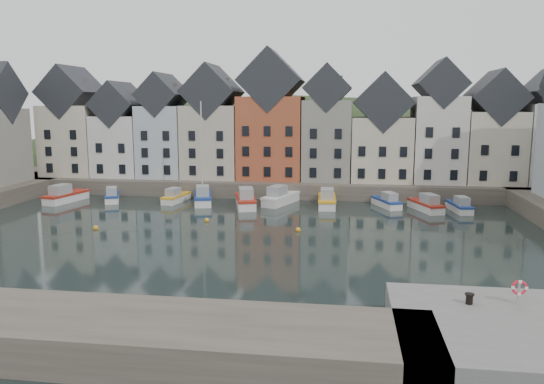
% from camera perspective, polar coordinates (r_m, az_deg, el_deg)
% --- Properties ---
extents(ground, '(260.00, 260.00, 0.00)m').
position_cam_1_polar(ground, '(48.11, -4.88, -5.40)').
color(ground, black).
rests_on(ground, ground).
extents(far_quay, '(90.00, 16.00, 2.00)m').
position_cam_1_polar(far_quay, '(76.87, 0.11, 0.98)').
color(far_quay, '#4A4038').
rests_on(far_quay, ground).
extents(hillside, '(153.60, 70.40, 64.00)m').
position_cam_1_polar(hillside, '(106.24, 2.08, -7.13)').
color(hillside, black).
rests_on(hillside, ground).
extents(far_terrace, '(72.37, 8.16, 17.78)m').
position_cam_1_polar(far_terrace, '(73.75, 2.38, 6.77)').
color(far_terrace, beige).
rests_on(far_terrace, far_quay).
extents(mooring_buoys, '(20.50, 5.50, 0.50)m').
position_cam_1_polar(mooring_buoys, '(54.07, -7.76, -3.63)').
color(mooring_buoys, gold).
rests_on(mooring_buoys, ground).
extents(boat_a, '(3.27, 6.93, 2.56)m').
position_cam_1_polar(boat_a, '(72.15, -21.37, -0.42)').
color(boat_a, silver).
rests_on(boat_a, ground).
extents(boat_b, '(3.70, 5.69, 2.10)m').
position_cam_1_polar(boat_b, '(70.89, -16.83, -0.45)').
color(boat_b, silver).
rests_on(boat_b, ground).
extents(boat_c, '(2.47, 5.62, 2.09)m').
position_cam_1_polar(boat_c, '(68.29, -10.33, -0.56)').
color(boat_c, silver).
rests_on(boat_c, ground).
extents(boat_d, '(3.84, 7.05, 12.88)m').
position_cam_1_polar(boat_d, '(66.74, -7.46, -0.53)').
color(boat_d, silver).
rests_on(boat_d, ground).
extents(boat_e, '(3.87, 7.34, 2.70)m').
position_cam_1_polar(boat_e, '(64.11, -2.85, -0.90)').
color(boat_e, silver).
rests_on(boat_e, ground).
extents(boat_f, '(4.33, 7.19, 2.64)m').
position_cam_1_polar(boat_f, '(65.83, 0.88, -0.64)').
color(boat_f, silver).
rests_on(boat_f, ground).
extents(boat_g, '(2.38, 6.79, 2.57)m').
position_cam_1_polar(boat_g, '(64.52, 5.93, -0.91)').
color(boat_g, silver).
rests_on(boat_g, ground).
extents(boat_h, '(3.59, 5.64, 2.08)m').
position_cam_1_polar(boat_h, '(65.50, 12.26, -1.05)').
color(boat_h, silver).
rests_on(boat_h, ground).
extents(boat_i, '(3.79, 6.25, 2.29)m').
position_cam_1_polar(boat_i, '(64.21, 16.26, -1.36)').
color(boat_i, silver).
rests_on(boat_i, ground).
extents(boat_j, '(2.39, 5.52, 2.05)m').
position_cam_1_polar(boat_j, '(64.99, 19.53, -1.47)').
color(boat_j, silver).
rests_on(boat_j, ground).
extents(mooring_bollard, '(0.48, 0.48, 0.56)m').
position_cam_1_polar(mooring_bollard, '(29.91, 20.47, -10.65)').
color(mooring_bollard, black).
rests_on(mooring_bollard, near_quay).
extents(life_ring_post, '(0.80, 0.17, 1.30)m').
position_cam_1_polar(life_ring_post, '(30.68, 25.05, -9.36)').
color(life_ring_post, gray).
rests_on(life_ring_post, near_quay).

